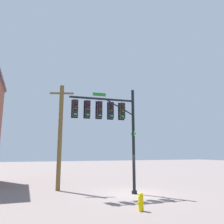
% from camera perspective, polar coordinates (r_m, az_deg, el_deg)
% --- Properties ---
extents(ground_plane, '(120.00, 120.00, 0.00)m').
position_cam_1_polar(ground_plane, '(15.55, 5.77, -20.20)').
color(ground_plane, gray).
extents(signal_pole_assembly, '(4.61, 0.98, 7.04)m').
position_cam_1_polar(signal_pole_assembly, '(14.88, -1.16, -1.14)').
color(signal_pole_assembly, black).
rests_on(signal_pole_assembly, ground_plane).
extents(utility_pole, '(1.75, 0.67, 7.75)m').
position_cam_1_polar(utility_pole, '(16.98, -13.21, -5.67)').
color(utility_pole, brown).
rests_on(utility_pole, ground_plane).
extents(fire_hydrant, '(0.33, 0.24, 0.83)m').
position_cam_1_polar(fire_hydrant, '(11.19, 7.42, -21.89)').
color(fire_hydrant, '#E3BE06').
rests_on(fire_hydrant, ground_plane).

